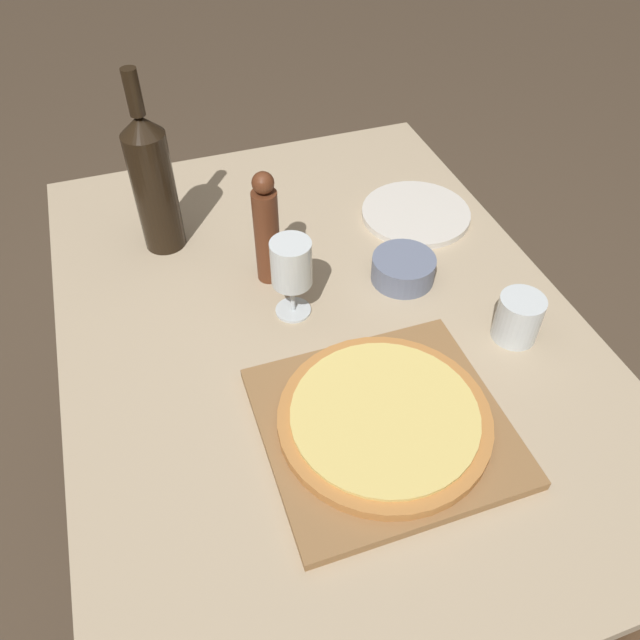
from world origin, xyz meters
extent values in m
plane|color=#4C3D2D|center=(0.00, 0.00, 0.00)|extent=(12.00, 12.00, 0.00)
cube|color=tan|center=(0.00, 0.00, 0.71)|extent=(0.92, 1.26, 0.03)
cylinder|color=brown|center=(0.40, -0.57, 0.35)|extent=(0.06, 0.06, 0.69)
cylinder|color=brown|center=(-0.40, 0.57, 0.35)|extent=(0.06, 0.06, 0.69)
cylinder|color=brown|center=(0.40, 0.57, 0.35)|extent=(0.06, 0.06, 0.69)
cube|color=olive|center=(0.02, -0.26, 0.73)|extent=(0.37, 0.35, 0.02)
cylinder|color=#BC7A3D|center=(0.02, -0.26, 0.75)|extent=(0.33, 0.33, 0.02)
cylinder|color=#E0C66B|center=(0.02, -0.26, 0.76)|extent=(0.29, 0.29, 0.01)
cylinder|color=black|center=(-0.23, 0.32, 0.85)|extent=(0.08, 0.08, 0.25)
cone|color=black|center=(-0.23, 0.32, 0.99)|extent=(0.08, 0.08, 0.04)
cylinder|color=black|center=(-0.23, 0.32, 1.05)|extent=(0.03, 0.03, 0.08)
cylinder|color=#5B2D19|center=(-0.05, 0.15, 0.82)|extent=(0.05, 0.05, 0.19)
sphere|color=#5B2D19|center=(-0.05, 0.15, 0.94)|extent=(0.04, 0.04, 0.04)
cylinder|color=silver|center=(-0.04, 0.04, 0.73)|extent=(0.07, 0.07, 0.00)
cylinder|color=silver|center=(-0.04, 0.04, 0.76)|extent=(0.01, 0.01, 0.07)
cylinder|color=silver|center=(-0.04, 0.04, 0.84)|extent=(0.07, 0.07, 0.09)
cylinder|color=slate|center=(0.19, 0.06, 0.75)|extent=(0.12, 0.12, 0.05)
cylinder|color=silver|center=(0.32, -0.15, 0.77)|extent=(0.08, 0.08, 0.09)
cylinder|color=silver|center=(0.30, 0.24, 0.73)|extent=(0.24, 0.24, 0.01)
camera|label=1|loc=(-0.26, -0.76, 1.54)|focal=35.00mm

